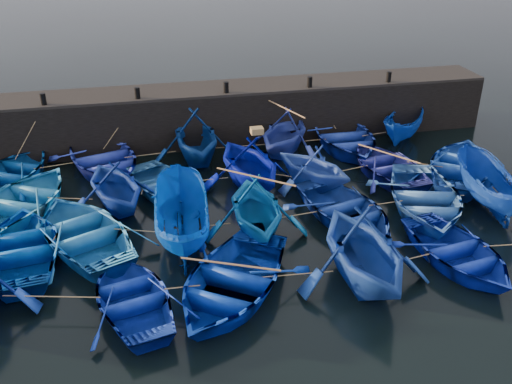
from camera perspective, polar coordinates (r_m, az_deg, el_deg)
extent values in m
plane|color=black|center=(19.20, 2.06, -6.16)|extent=(120.00, 120.00, 0.00)
cube|color=black|center=(27.91, -3.25, 7.76)|extent=(26.00, 2.50, 2.50)
cube|color=black|center=(27.49, -3.32, 10.33)|extent=(26.00, 2.50, 0.12)
cylinder|color=black|center=(26.52, -20.51, 8.70)|extent=(0.24, 0.24, 0.50)
cylinder|color=black|center=(26.24, -11.78, 9.67)|extent=(0.24, 0.24, 0.50)
cylinder|color=black|center=(26.55, -3.01, 10.42)|extent=(0.24, 0.24, 0.50)
cylinder|color=black|center=(27.46, 5.39, 10.91)|extent=(0.24, 0.24, 0.50)
cylinder|color=black|center=(28.89, 13.13, 11.16)|extent=(0.24, 0.24, 0.50)
imported|color=navy|center=(25.66, -23.30, 1.85)|extent=(5.34, 5.90, 1.00)
imported|color=#1E2D97|center=(25.47, -15.06, 3.23)|extent=(5.53, 6.58, 1.17)
imported|color=navy|center=(25.49, -6.09, 5.60)|extent=(3.98, 4.61, 2.42)
imported|color=#283B9C|center=(26.17, 2.86, 6.03)|extent=(5.34, 5.46, 2.18)
imported|color=navy|center=(27.24, 8.82, 5.46)|extent=(4.13, 5.68, 1.16)
imported|color=#0938A0|center=(28.58, 14.55, 6.39)|extent=(3.76, 4.09, 1.57)
imported|color=blue|center=(22.99, -22.31, -0.75)|extent=(5.77, 6.46, 1.10)
imported|color=navy|center=(21.91, -13.88, 0.72)|extent=(4.61, 4.95, 2.13)
imported|color=#265F93|center=(22.80, -8.89, 0.66)|extent=(4.94, 5.56, 0.95)
imported|color=#000C8B|center=(22.89, -0.64, 3.07)|extent=(4.78, 5.23, 2.35)
imported|color=blue|center=(23.17, 5.77, 2.66)|extent=(4.65, 4.80, 1.93)
imported|color=navy|center=(24.88, 12.98, 2.66)|extent=(4.02, 5.17, 0.98)
imported|color=#1948AF|center=(25.60, 19.95, 2.57)|extent=(6.34, 6.68, 1.13)
imported|color=#003B94|center=(20.06, -22.22, -5.04)|extent=(4.21, 5.46, 1.05)
imported|color=blue|center=(20.16, -16.82, -3.80)|extent=(5.70, 6.48, 1.12)
imported|color=#003CA2|center=(19.43, -7.53, -2.63)|extent=(2.21, 5.09, 1.92)
imported|color=#095FAE|center=(19.67, -0.05, -1.46)|extent=(3.85, 4.40, 2.22)
imported|color=navy|center=(21.00, 8.95, -1.71)|extent=(4.70, 5.65, 1.01)
imported|color=#2E5FB1|center=(22.30, 16.50, -0.57)|extent=(5.26, 6.35, 1.14)
imported|color=navy|center=(23.35, 22.09, 0.56)|extent=(2.17, 4.57, 1.70)
imported|color=#0B2796|center=(16.95, -12.20, -10.15)|extent=(3.97, 4.88, 0.89)
imported|color=#042A91|center=(16.98, -2.56, -8.87)|extent=(6.30, 6.71, 1.13)
imported|color=navy|center=(17.45, 10.67, -5.53)|extent=(4.31, 4.94, 2.52)
imported|color=#0E27A9|center=(19.51, 19.54, -5.65)|extent=(3.98, 5.06, 0.95)
cube|color=olive|center=(22.45, 0.09, 6.16)|extent=(0.48, 0.40, 0.25)
cylinder|color=tan|center=(25.49, -19.20, 2.56)|extent=(1.91, 0.42, 0.04)
cylinder|color=tan|center=(25.53, -10.52, 3.72)|extent=(2.26, 0.25, 0.04)
cylinder|color=tan|center=(25.98, -1.54, 4.61)|extent=(2.27, 0.11, 0.04)
cylinder|color=tan|center=(26.77, 5.88, 5.18)|extent=(1.13, 0.05, 0.04)
cylinder|color=tan|center=(27.92, 11.73, 5.69)|extent=(1.30, 0.26, 0.04)
cylinder|color=tan|center=(22.50, -18.10, -0.62)|extent=(1.66, 0.52, 0.04)
cylinder|color=tan|center=(22.43, -11.28, 0.19)|extent=(0.16, 0.72, 0.04)
cylinder|color=tan|center=(22.90, -4.74, 1.25)|extent=(1.55, 0.06, 0.04)
cylinder|color=tan|center=(23.22, 2.56, 1.70)|extent=(0.76, 0.50, 0.04)
cylinder|color=tan|center=(24.05, 9.47, 2.28)|extent=(1.62, 0.40, 0.04)
cylinder|color=tan|center=(25.18, 16.52, 2.67)|extent=(1.25, 0.86, 0.04)
cylinder|color=tan|center=(20.08, -19.51, -4.40)|extent=(0.12, 0.48, 0.04)
cylinder|color=tan|center=(19.83, -12.20, -3.76)|extent=(1.45, 0.55, 0.04)
cylinder|color=tan|center=(19.75, -3.72, -3.27)|extent=(0.79, 0.04, 0.04)
cylinder|color=tan|center=(20.40, 4.57, -2.23)|extent=(1.60, 0.21, 0.04)
cylinder|color=tan|center=(21.60, 12.84, -1.10)|extent=(1.36, 0.11, 0.04)
cylinder|color=tan|center=(22.87, 19.30, -0.35)|extent=(0.69, 0.13, 0.04)
cylinder|color=tan|center=(17.39, -19.79, -9.81)|extent=(2.72, 0.71, 0.04)
cylinder|color=tan|center=(16.88, -7.38, -9.42)|extent=(1.03, 0.08, 0.04)
cylinder|color=tan|center=(17.30, 4.13, -8.21)|extent=(2.23, 0.20, 0.04)
cylinder|color=tan|center=(18.60, 15.24, -6.43)|extent=(1.62, 0.29, 0.04)
cylinder|color=tan|center=(26.58, -21.70, 5.56)|extent=(1.48, 0.84, 2.09)
cylinder|color=tan|center=(26.37, -13.38, 6.63)|extent=(1.77, 0.45, 2.09)
cylinder|color=tan|center=(26.66, -4.67, 7.52)|extent=(1.71, 0.24, 2.09)
cylinder|color=tan|center=(27.41, 3.80, 8.11)|extent=(1.64, 0.31, 2.09)
cylinder|color=tan|center=(27.84, 6.73, 8.30)|extent=(1.36, 0.30, 2.09)
cylinder|color=tan|center=(29.25, 13.34, 8.69)|extent=(0.46, 0.07, 2.08)
cylinder|color=#99724C|center=(25.78, 2.92, 8.35)|extent=(1.08, 2.84, 0.06)
cylinder|color=#99724C|center=(24.67, 13.11, 3.77)|extent=(1.77, 2.49, 0.06)
cylinder|color=#99724C|center=(19.15, -0.05, 1.53)|extent=(2.34, 1.97, 0.06)
cylinder|color=#99724C|center=(16.63, -2.60, -7.22)|extent=(2.74, 1.32, 0.06)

